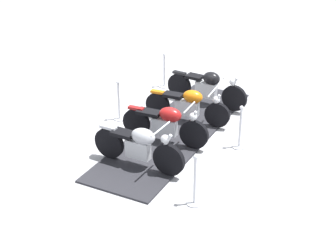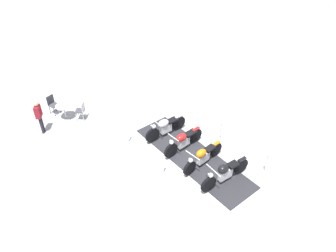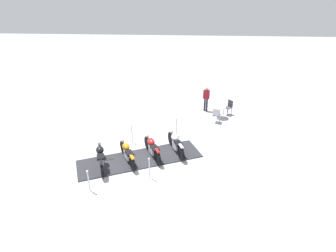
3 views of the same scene
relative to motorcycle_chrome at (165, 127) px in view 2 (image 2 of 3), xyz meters
name	(u,v)px [view 2 (image 2 of 3)]	position (x,y,z in m)	size (l,w,h in m)	color
ground_plane	(193,157)	(1.63, 0.76, -0.54)	(80.00, 80.00, 0.00)	#B2B2B7
display_platform	(193,157)	(1.63, 0.76, -0.52)	(5.80, 1.68, 0.04)	#28282D
motorcycle_chrome	(165,127)	(0.00, 0.00, 0.00)	(1.01, 2.04, 1.02)	black
motorcycle_maroon	(183,141)	(1.10, 0.49, -0.01)	(1.08, 1.94, 0.99)	black
motorcycle_copper	(203,156)	(2.20, 0.97, -0.04)	(1.20, 1.99, 0.93)	black
motorcycle_black	(225,173)	(3.29, 1.45, -0.01)	(1.03, 2.23, 1.00)	black
stanchion_left_rear	(265,167)	(3.24, 3.22, -0.24)	(0.35, 0.35, 1.02)	silver
stanchion_right_mid	(163,169)	(2.28, -0.70, -0.21)	(0.32, 0.32, 1.03)	silver
stanchion_right_front	(128,137)	(0.02, -1.70, -0.18)	(0.30, 0.30, 1.06)	silver
stanchion_left_mid	(220,135)	(0.99, 2.22, -0.18)	(0.30, 0.30, 1.04)	silver
cafe_table	(64,109)	(-2.54, -4.29, 0.02)	(0.75, 0.75, 0.75)	#B7B7BC
cafe_chair_near_table	(81,110)	(-2.28, -3.52, 0.00)	(0.51, 0.51, 0.92)	#B7B7BC
cafe_chair_across_table	(53,103)	(-3.17, -4.82, 0.01)	(0.56, 0.56, 0.96)	#2D2D33
bystander_person	(39,114)	(-1.74, -5.31, 0.46)	(0.43, 0.29, 1.67)	#23232D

